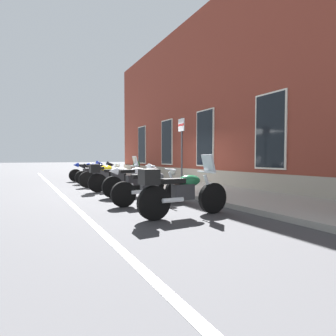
{
  "coord_description": "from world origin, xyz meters",
  "views": [
    {
      "loc": [
        9.16,
        -4.31,
        1.21
      ],
      "look_at": [
        0.85,
        0.42,
        0.84
      ],
      "focal_mm": 27.48,
      "sensor_mm": 36.0,
      "label": 1
    }
  ],
  "objects": [
    {
      "name": "motorcycle_blue_sport",
      "position": [
        -4.81,
        -1.17,
        0.58
      ],
      "size": [
        0.66,
        2.03,
        1.08
      ],
      "color": "black",
      "rests_on": "ground_plane"
    },
    {
      "name": "motorcycle_yellow_naked",
      "position": [
        -1.66,
        -1.26,
        0.49
      ],
      "size": [
        0.66,
        2.16,
        0.97
      ],
      "color": "black",
      "rests_on": "ground_plane"
    },
    {
      "name": "motorcycle_white_sport",
      "position": [
        1.55,
        -1.12,
        0.56
      ],
      "size": [
        0.62,
        2.14,
        1.04
      ],
      "color": "black",
      "rests_on": "ground_plane"
    },
    {
      "name": "barrel_planter",
      "position": [
        -4.23,
        1.28,
        0.52
      ],
      "size": [
        0.61,
        0.61,
        0.93
      ],
      "color": "brown",
      "rests_on": "sidewalk"
    },
    {
      "name": "ground_plane",
      "position": [
        0.0,
        0.0,
        0.0
      ],
      "size": [
        140.0,
        140.0,
        0.0
      ],
      "primitive_type": "plane",
      "color": "#38383A"
    },
    {
      "name": "sidewalk",
      "position": [
        0.0,
        1.41,
        0.06
      ],
      "size": [
        26.75,
        2.82,
        0.12
      ],
      "primitive_type": "cube",
      "color": "gray",
      "rests_on": "ground_plane"
    },
    {
      "name": "parking_sign",
      "position": [
        1.53,
        0.59,
        1.73
      ],
      "size": [
        0.36,
        0.07,
        2.5
      ],
      "color": "#4C4C51",
      "rests_on": "sidewalk"
    },
    {
      "name": "motorcycle_green_touring",
      "position": [
        4.75,
        -1.5,
        0.54
      ],
      "size": [
        0.62,
        2.09,
        1.29
      ],
      "color": "black",
      "rests_on": "ground_plane"
    },
    {
      "name": "motorcycle_grey_naked",
      "position": [
        3.18,
        -1.38,
        0.47
      ],
      "size": [
        0.62,
        2.14,
        0.92
      ],
      "color": "black",
      "rests_on": "ground_plane"
    },
    {
      "name": "motorcycle_silver_touring",
      "position": [
        0.09,
        -1.35,
        0.54
      ],
      "size": [
        0.62,
        2.21,
        1.29
      ],
      "color": "black",
      "rests_on": "ground_plane"
    },
    {
      "name": "lane_stripe",
      "position": [
        0.0,
        -3.2,
        0.0
      ],
      "size": [
        26.75,
        0.12,
        0.01
      ],
      "primitive_type": "cube",
      "color": "silver",
      "rests_on": "ground_plane"
    },
    {
      "name": "motorcycle_black_sport",
      "position": [
        -3.18,
        -1.11,
        0.57
      ],
      "size": [
        0.62,
        2.11,
        1.06
      ],
      "color": "black",
      "rests_on": "ground_plane"
    },
    {
      "name": "brick_pub_facade",
      "position": [
        -0.0,
        6.75,
        3.98
      ],
      "size": [
        20.75,
        7.96,
        7.98
      ],
      "color": "brown",
      "rests_on": "ground_plane"
    }
  ]
}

